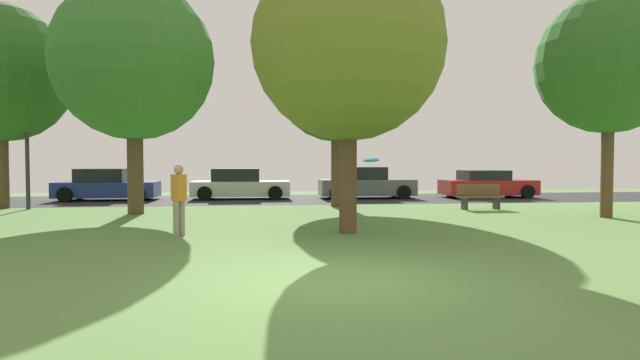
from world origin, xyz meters
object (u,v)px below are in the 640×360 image
Objects in this scene: oak_tree_center at (609,63)px; maple_tree_near at (134,61)px; parked_car_grey at (366,184)px; park_bench at (480,197)px; parked_car_blue at (107,186)px; frisbee_disc at (371,160)px; parked_car_red at (487,185)px; parked_car_white at (240,185)px; street_lamp_post at (27,147)px; maple_tree_far at (338,76)px; person_thrower at (179,197)px; oak_tree_right at (1,73)px; birch_tree_lone at (348,45)px.

oak_tree_center is 14.98m from maple_tree_near.
parked_car_grey reaches higher than park_bench.
parked_car_grey is at bearing -0.41° from parked_car_blue.
frisbee_disc is 15.36m from parked_car_grey.
parked_car_red is at bearing -2.09° from parked_car_grey.
frisbee_disc is 0.07× the size of parked_car_white.
park_bench is 0.36× the size of street_lamp_post.
maple_tree_far is (-7.68, 4.73, 0.22)m from oak_tree_center.
maple_tree_far reaches higher than oak_tree_center.
maple_tree_near is at bearing -158.36° from parked_car_red.
person_thrower is 11.16m from park_bench.
parked_car_red is at bearing -116.88° from park_bench.
maple_tree_far is 24.15× the size of frisbee_disc.
maple_tree_near is 1.73× the size of parked_car_white.
frisbee_disc is (11.27, -11.50, -3.19)m from oak_tree_right.
birch_tree_lone is 13.91m from oak_tree_right.
oak_tree_center reaches higher than person_thrower.
oak_tree_right is 1.74× the size of parked_car_blue.
maple_tree_far is 1.70× the size of parked_car_grey.
street_lamp_post is at bearing 179.01° from maple_tree_far.
maple_tree_far reaches higher than parked_car_blue.
oak_tree_right is 1.73× the size of parked_car_red.
maple_tree_far is at bearing -19.30° from park_bench.
parked_car_white is 5.85m from parked_car_grey.
parked_car_blue is at bearing 127.92° from birch_tree_lone.
oak_tree_center is at bearing -27.31° from parked_car_blue.
person_thrower is (-4.00, 0.04, -3.62)m from birch_tree_lone.
street_lamp_post is at bearing -150.63° from parked_car_white.
parked_car_blue is 0.97× the size of parked_car_white.
parked_car_white is (-3.89, 4.36, -4.32)m from maple_tree_far.
parked_car_red is (0.13, 8.69, -4.13)m from oak_tree_center.
maple_tree_near is 1.76× the size of parked_car_red.
park_bench is (8.81, -6.08, -0.17)m from parked_car_white.
oak_tree_right is 4.52× the size of person_thrower.
parked_car_red is at bearing 26.92° from maple_tree_far.
frisbee_disc reaches higher than parked_car_red.
parked_car_red is 19.53m from street_lamp_post.
parked_car_white reaches higher than parked_car_red.
oak_tree_center is 5.90m from park_bench.
parked_car_white is at bearing 23.65° from oak_tree_right.
park_bench is at bearing -63.30° from parked_car_grey.
parked_car_white is 11.70m from parked_car_red.
parked_car_white is (3.14, 6.28, -4.37)m from maple_tree_near.
person_thrower is (7.50, -7.77, -4.04)m from oak_tree_right.
person_thrower is 16.82m from parked_car_red.
oak_tree_right is (-20.02, 5.38, 0.21)m from oak_tree_center.
maple_tree_near reaches higher than parked_car_blue.
frisbee_disc is at bearing 0.00° from person_thrower.
birch_tree_lone is 0.92× the size of maple_tree_far.
oak_tree_center is 1.56× the size of parked_car_white.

